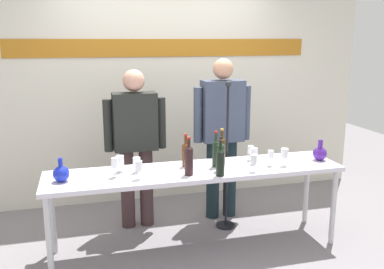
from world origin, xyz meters
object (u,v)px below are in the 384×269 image
(wine_bottle_0, at_px, (222,150))
(wine_glass_left_2, at_px, (137,162))
(wine_glass_right_0, at_px, (254,152))
(decanter_blue_left, at_px, (61,173))
(wine_bottle_2, at_px, (221,156))
(wine_glass_right_4, at_px, (271,155))
(presenter_right, at_px, (222,128))
(wine_bottle_1, at_px, (186,153))
(display_table, at_px, (196,175))
(presenter_left, at_px, (136,139))
(wine_bottle_3, at_px, (216,152))
(microphone_stand, at_px, (226,180))
(wine_bottle_4, at_px, (189,159))
(wine_glass_left_0, at_px, (120,161))
(wine_glass_right_2, at_px, (284,153))
(wine_glass_left_3, at_px, (115,163))
(wine_glass_right_3, at_px, (254,159))
(wine_glass_right_1, at_px, (251,150))
(decanter_blue_right, at_px, (320,153))
(wine_bottle_5, at_px, (220,161))
(wine_glass_left_1, at_px, (138,166))

(wine_bottle_0, height_order, wine_glass_left_2, wine_bottle_0)
(wine_glass_right_0, bearing_deg, decanter_blue_left, -178.27)
(wine_bottle_2, relative_size, wine_glass_right_4, 2.12)
(presenter_right, bearing_deg, wine_bottle_1, -135.58)
(display_table, bearing_deg, wine_bottle_0, 16.92)
(presenter_left, bearing_deg, wine_bottle_0, -37.07)
(wine_bottle_0, relative_size, wine_bottle_3, 1.03)
(wine_bottle_3, height_order, microphone_stand, microphone_stand)
(wine_bottle_4, height_order, wine_glass_right_4, wine_bottle_4)
(wine_bottle_4, relative_size, wine_glass_left_0, 2.26)
(wine_bottle_1, distance_m, wine_glass_right_2, 0.91)
(wine_glass_left_3, bearing_deg, wine_bottle_2, -3.82)
(microphone_stand, bearing_deg, wine_glass_right_2, -50.57)
(wine_glass_right_2, bearing_deg, decanter_blue_left, 177.79)
(wine_glass_right_0, bearing_deg, display_table, -178.37)
(wine_bottle_3, bearing_deg, wine_glass_right_3, -39.96)
(wine_glass_left_2, bearing_deg, microphone_stand, 18.48)
(wine_glass_right_1, xyz_separation_m, wine_glass_right_2, (0.23, -0.25, 0.02))
(decanter_blue_right, xyz_separation_m, wine_bottle_1, (-1.30, 0.15, 0.05))
(wine_glass_right_0, bearing_deg, microphone_stand, 113.02)
(wine_glass_left_0, height_order, wine_glass_left_2, wine_glass_left_0)
(wine_bottle_0, relative_size, wine_glass_right_1, 2.38)
(decanter_blue_right, xyz_separation_m, wine_glass_right_1, (-0.64, 0.17, 0.03))
(wine_glass_right_3, bearing_deg, wine_glass_left_3, 171.98)
(wine_glass_left_3, height_order, wine_glass_right_0, wine_glass_left_3)
(presenter_left, xyz_separation_m, wine_glass_right_0, (1.03, -0.62, -0.05))
(wine_glass_left_0, distance_m, wine_glass_left_2, 0.15)
(wine_bottle_5, bearing_deg, wine_bottle_0, 68.83)
(wine_glass_right_2, bearing_deg, wine_glass_left_3, 176.99)
(wine_glass_left_1, xyz_separation_m, microphone_stand, (0.96, 0.50, -0.37))
(wine_bottle_2, xyz_separation_m, wine_glass_right_3, (0.27, -0.11, -0.02))
(wine_glass_left_1, xyz_separation_m, wine_glass_right_3, (1.01, -0.06, 0.00))
(wine_glass_left_0, xyz_separation_m, wine_glass_left_1, (0.13, -0.24, 0.01))
(wine_glass_left_2, bearing_deg, wine_glass_right_1, 4.82)
(wine_bottle_0, distance_m, wine_bottle_5, 0.33)
(wine_bottle_5, xyz_separation_m, wine_glass_left_0, (-0.82, 0.33, -0.02))
(display_table, distance_m, wine_glass_right_4, 0.71)
(wine_bottle_1, bearing_deg, display_table, -57.58)
(decanter_blue_left, distance_m, wine_bottle_1, 1.10)
(wine_bottle_1, xyz_separation_m, wine_glass_right_2, (0.88, -0.22, -0.00))
(decanter_blue_right, bearing_deg, wine_glass_right_0, 175.45)
(decanter_blue_left, distance_m, wine_glass_right_1, 1.75)
(decanter_blue_left, xyz_separation_m, wine_bottle_0, (1.43, 0.12, 0.07))
(wine_bottle_5, height_order, wine_glass_left_2, wine_bottle_5)
(presenter_left, xyz_separation_m, wine_glass_left_2, (-0.07, -0.59, -0.07))
(decanter_blue_left, relative_size, wine_bottle_4, 0.60)
(wine_bottle_1, bearing_deg, wine_bottle_3, -16.99)
(wine_bottle_2, bearing_deg, wine_glass_left_2, 169.47)
(decanter_blue_left, bearing_deg, wine_glass_left_2, 7.09)
(display_table, relative_size, wine_glass_right_1, 18.58)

